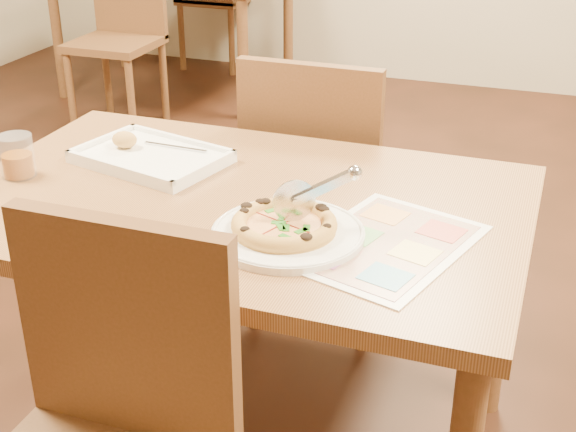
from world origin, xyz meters
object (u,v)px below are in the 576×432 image
(dining_table, at_px, (240,231))
(menu, at_px, (385,244))
(pizza, at_px, (284,225))
(plate, at_px, (288,234))
(chair_near, at_px, (106,415))
(appetizer_tray, at_px, (149,157))
(chair_far, at_px, (318,165))
(pizza_cutter, at_px, (313,192))
(bg_chair_near, at_px, (122,18))
(glass_tumbler, at_px, (17,159))

(dining_table, bearing_deg, menu, -17.10)
(dining_table, height_order, pizza, pizza)
(menu, bearing_deg, plate, -169.49)
(pizza, relative_size, menu, 0.54)
(chair_near, relative_size, appetizer_tray, 1.16)
(chair_far, height_order, plate, chair_far)
(plate, bearing_deg, dining_table, 139.16)
(pizza_cutter, bearing_deg, plate, -169.92)
(chair_near, xyz_separation_m, menu, (0.37, 0.49, 0.16))
(chair_far, xyz_separation_m, appetizer_tray, (-0.30, -0.48, 0.17))
(pizza, bearing_deg, dining_table, 137.79)
(bg_chair_near, height_order, pizza, bg_chair_near)
(dining_table, relative_size, chair_far, 2.77)
(chair_near, relative_size, bg_chair_near, 1.00)
(bg_chair_near, height_order, plate, bg_chair_near)
(appetizer_tray, bearing_deg, dining_table, -22.73)
(bg_chair_near, distance_m, plate, 2.95)
(plate, bearing_deg, chair_far, 103.00)
(dining_table, distance_m, glass_tumbler, 0.57)
(dining_table, relative_size, chair_near, 2.77)
(chair_near, bearing_deg, bg_chair_near, 119.74)
(chair_near, height_order, pizza_cutter, chair_near)
(dining_table, bearing_deg, chair_near, -90.00)
(chair_near, xyz_separation_m, plate, (0.17, 0.45, 0.16))
(pizza_cutter, xyz_separation_m, appetizer_tray, (-0.51, 0.23, -0.08))
(pizza, height_order, pizza_cutter, pizza_cutter)
(chair_near, relative_size, glass_tumbler, 4.56)
(chair_far, bearing_deg, pizza_cutter, 106.76)
(chair_near, distance_m, bg_chair_near, 3.22)
(dining_table, height_order, menu, menu)
(pizza_cutter, relative_size, menu, 0.37)
(bg_chair_near, bearing_deg, pizza, -53.06)
(glass_tumbler, bearing_deg, menu, -3.11)
(plate, xyz_separation_m, pizza_cutter, (0.04, 0.04, 0.08))
(dining_table, relative_size, menu, 3.22)
(bg_chair_near, height_order, glass_tumbler, bg_chair_near)
(bg_chair_near, xyz_separation_m, appetizer_tray, (1.30, -2.07, 0.17))
(chair_near, height_order, appetizer_tray, chair_near)
(dining_table, height_order, appetizer_tray, appetizer_tray)
(dining_table, height_order, pizza_cutter, pizza_cutter)
(glass_tumbler, bearing_deg, dining_table, 6.67)
(bg_chair_near, xyz_separation_m, pizza_cutter, (1.81, -2.31, 0.25))
(pizza, xyz_separation_m, glass_tumbler, (-0.71, 0.09, 0.02))
(chair_far, relative_size, bg_chair_near, 1.00)
(bg_chair_near, xyz_separation_m, glass_tumbler, (1.05, -2.26, 0.20))
(chair_far, relative_size, glass_tumbler, 4.56)
(pizza, distance_m, glass_tumbler, 0.72)
(chair_near, distance_m, menu, 0.63)
(chair_far, height_order, appetizer_tray, chair_far)
(dining_table, height_order, chair_far, chair_far)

